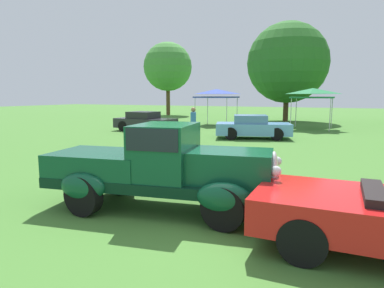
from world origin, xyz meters
TOP-DOWN VIEW (x-y plane):
  - ground_plane at (0.00, 0.00)m, footprint 120.00×120.00m
  - feature_pickup_truck at (-0.58, 0.03)m, footprint 4.67×2.37m
  - show_car_charcoal at (-8.94, 12.41)m, footprint 3.96×1.95m
  - show_car_skyblue at (-1.80, 11.65)m, footprint 4.14×2.74m
  - spectator_between_cars at (-3.87, 8.72)m, footprint 0.37×0.46m
  - canopy_tent_left_field at (-6.41, 18.52)m, footprint 2.75×2.75m
  - canopy_tent_center_field at (0.51, 18.09)m, footprint 2.62×2.62m
  - treeline_far_left at (-15.97, 28.28)m, footprint 5.41×5.41m
  - treeline_mid_left at (-2.22, 24.34)m, footprint 6.79×6.79m

SIDE VIEW (x-z plane):
  - ground_plane at x=0.00m, z-range 0.00..0.00m
  - show_car_skyblue at x=-1.80m, z-range -0.01..1.21m
  - show_car_charcoal at x=-8.94m, z-range -0.01..1.21m
  - feature_pickup_truck at x=-0.58m, z-range 0.02..1.72m
  - spectator_between_cars at x=-3.87m, z-range 0.07..1.76m
  - canopy_tent_center_field at x=0.51m, z-range 1.07..3.78m
  - canopy_tent_left_field at x=-6.41m, z-range 1.07..3.78m
  - treeline_mid_left at x=-2.22m, z-range 0.78..9.15m
  - treeline_far_left at x=-15.97m, z-range 1.34..9.45m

